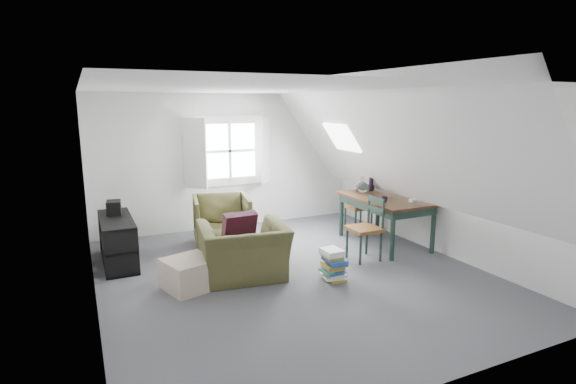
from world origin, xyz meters
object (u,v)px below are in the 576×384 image
armchair_near (244,277)px  armchair_far (223,244)px  ottoman (189,274)px  dining_chair_near (366,227)px  magazine_stack (333,265)px  dining_chair_far (360,206)px  media_shelf (118,243)px  dining_table (385,204)px

armchair_near → armchair_far: 1.52m
ottoman → dining_chair_near: dining_chair_near is taller
armchair_far → magazine_stack: magazine_stack is taller
dining_chair_far → magazine_stack: size_ratio=2.16×
armchair_near → dining_chair_far: 2.95m
media_shelf → magazine_stack: (2.53, -1.88, -0.10)m
armchair_near → magazine_stack: magazine_stack is taller
dining_chair_far → dining_chair_near: (-0.75, -1.28, 0.02)m
magazine_stack → armchair_near: bearing=150.6°
ottoman → dining_chair_far: bearing=19.8°
dining_chair_far → ottoman: bearing=-1.0°
dining_table → armchair_near: bearing=-168.7°
armchair_far → media_shelf: 1.69m
ottoman → magazine_stack: magazine_stack is taller
media_shelf → magazine_stack: media_shelf is taller
ottoman → dining_table: size_ratio=0.36×
armchair_near → dining_chair_near: 1.98m
armchair_far → dining_chair_near: dining_chair_near is taller
dining_table → dining_chair_near: size_ratio=1.68×
armchair_far → magazine_stack: 2.29m
magazine_stack → media_shelf: bearing=143.4°
ottoman → dining_table: 3.44m
dining_chair_near → dining_table: bearing=118.6°
dining_table → magazine_stack: dining_table is taller
ottoman → dining_table: (3.37, 0.44, 0.50)m
armchair_far → ottoman: (-0.91, -1.56, 0.19)m
dining_chair_far → magazine_stack: dining_chair_far is taller
ottoman → magazine_stack: (1.80, -0.54, 0.02)m
media_shelf → dining_table: bearing=-14.6°
dining_table → dining_chair_far: dining_chair_far is taller
armchair_near → ottoman: (-0.75, -0.05, 0.19)m
armchair_far → media_shelf: size_ratio=0.69×
armchair_near → magazine_stack: 1.22m
dining_chair_far → magazine_stack: (-1.62, -1.77, -0.26)m
dining_chair_far → magazine_stack: bearing=26.9°
armchair_near → armchair_far: armchair_far is taller
media_shelf → armchair_near: bearing=-43.3°
armchair_far → armchair_near: bearing=-85.2°
armchair_near → media_shelf: size_ratio=0.85×
armchair_near → magazine_stack: bearing=158.5°
dining_chair_far → dining_chair_near: size_ratio=0.96×
dining_chair_far → media_shelf: size_ratio=0.68×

